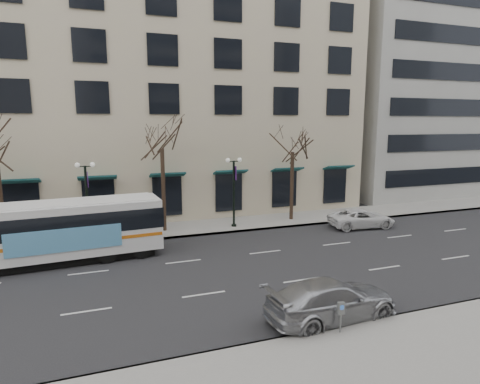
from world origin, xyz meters
name	(u,v)px	position (x,y,z in m)	size (l,w,h in m)	color
ground	(193,276)	(0.00, 0.00, 0.00)	(160.00, 160.00, 0.00)	black
sidewalk_far	(231,225)	(5.00, 9.00, 0.07)	(80.00, 4.00, 0.15)	gray
building_hotel	(118,75)	(-2.00, 21.00, 12.00)	(40.00, 20.00, 24.00)	beige
building_office	(415,38)	(32.00, 21.00, 17.50)	(25.00, 20.00, 35.00)	#999993
tree_far_mid	(162,134)	(0.00, 8.80, 6.91)	(3.60, 3.60, 8.55)	black
tree_far_right	(293,139)	(10.00, 8.80, 6.42)	(3.60, 3.60, 8.06)	black
lamp_post_left	(87,197)	(-4.99, 8.20, 2.94)	(1.22, 0.45, 5.21)	black
lamp_post_right	(234,189)	(5.01, 8.20, 2.94)	(1.22, 0.45, 5.21)	black
city_bus	(46,231)	(-7.11, 4.49, 1.86)	(12.72, 3.66, 3.40)	white
silver_car	(332,300)	(4.22, -6.20, 0.80)	(2.23, 5.50, 1.59)	#AAACB2
white_pickup	(361,218)	(14.03, 5.27, 0.68)	(2.25, 4.88, 1.36)	white
pay_station	(341,311)	(3.80, -7.46, 0.99)	(0.27, 0.20, 1.16)	slate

